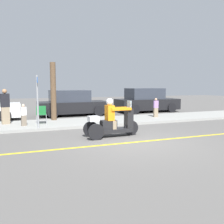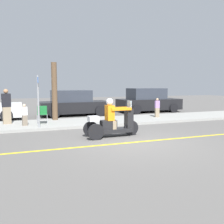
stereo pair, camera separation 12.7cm
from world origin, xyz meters
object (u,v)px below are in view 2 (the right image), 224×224
Objects in this scene: parked_car_lot_center at (148,101)px; tree_trunk at (54,91)px; street_sign at (38,99)px; spectator_near_curb at (25,115)px; folding_chair_set_back at (42,113)px; spectator_mid_group at (7,107)px; spectator_by_tree at (157,108)px; motorcycle_trike at (112,123)px; parked_car_lot_far at (73,104)px.

tree_trunk reaches higher than parked_car_lot_center.
tree_trunk reaches higher than street_sign.
parked_car_lot_center is at bearing 25.54° from spectator_near_curb.
spectator_mid_group is at bearing 161.78° from folding_chair_set_back.
folding_chair_set_back is (-6.23, -0.15, -0.01)m from spectator_by_tree.
tree_trunk is at bearing 42.86° from spectator_near_curb.
motorcycle_trike is 1.29× the size of spectator_mid_group.
parked_car_lot_far is (0.04, 7.00, 0.23)m from motorcycle_trike.
parked_car_lot_center reaches higher than spectator_by_tree.
folding_chair_set_back is 8.46m from parked_car_lot_center.
spectator_by_tree is (7.02, 0.48, 0.05)m from spectator_near_curb.
spectator_near_curb is 0.22× the size of parked_car_lot_center.
spectator_near_curb is at bearing -48.07° from spectator_mid_group.
parked_car_lot_far is at bearing 58.14° from folding_chair_set_back.
spectator_by_tree is at bearing 3.95° from spectator_near_curb.
parked_car_lot_center reaches higher than parked_car_lot_far.
spectator_by_tree is at bearing 1.38° from folding_chair_set_back.
spectator_near_curb is 9.31m from parked_car_lot_center.
street_sign is (1.30, -1.57, 0.42)m from spectator_mid_group.
spectator_by_tree is (4.04, 3.54, 0.11)m from motorcycle_trike.
parked_car_lot_center is 7.40m from tree_trunk.
motorcycle_trike is 2.53× the size of folding_chair_set_back.
spectator_mid_group is at bearing 131.93° from spectator_near_curb.
motorcycle_trike is at bearing -71.89° from tree_trunk.
parked_car_lot_center is (5.42, 7.07, 0.26)m from motorcycle_trike.
motorcycle_trike is 0.47× the size of parked_car_lot_center.
spectator_near_curb is 0.85m from folding_chair_set_back.
tree_trunk is (-6.88, -2.60, 0.80)m from parked_car_lot_center.
motorcycle_trike is 7.00m from parked_car_lot_far.
folding_chair_set_back is 1.62m from tree_trunk.
folding_chair_set_back is at bearing -18.22° from spectator_mid_group.
spectator_by_tree is 0.48× the size of street_sign.
spectator_near_curb is 1.17× the size of folding_chair_set_back.
motorcycle_trike is at bearing -46.26° from spectator_mid_group.
folding_chair_set_back is at bearing -124.40° from tree_trunk.
motorcycle_trike reaches higher than folding_chair_set_back.
parked_car_lot_far is at bearing 62.08° from street_sign.
parked_car_lot_center reaches higher than motorcycle_trike.
folding_chair_set_back is 0.37× the size of street_sign.
parked_car_lot_center is at bearing 31.14° from street_sign.
spectator_near_curb is at bearing -156.83° from folding_chair_set_back.
spectator_mid_group is 1.97× the size of folding_chair_set_back.
spectator_near_curb is 0.44× the size of street_sign.
motorcycle_trike is 8.91m from parked_car_lot_center.
motorcycle_trike is 5.37m from spectator_by_tree.
parked_car_lot_far reaches higher than motorcycle_trike.
motorcycle_trike is 2.16× the size of spectator_near_curb.
spectator_near_curb reaches higher than folding_chair_set_back.
tree_trunk is at bearing 55.60° from folding_chair_set_back.
motorcycle_trike is at bearing -127.47° from parked_car_lot_center.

